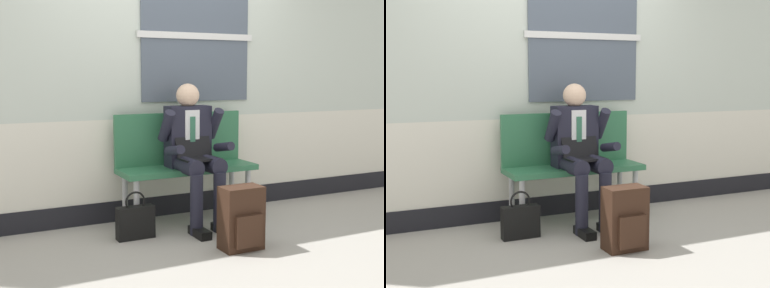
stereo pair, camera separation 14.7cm
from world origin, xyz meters
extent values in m
plane|color=#9E9991|center=(0.00, 0.00, 0.00)|extent=(18.00, 18.00, 0.00)
cube|color=silver|center=(0.00, 0.68, 0.57)|extent=(6.39, 0.12, 0.75)
cube|color=black|center=(0.00, 0.68, 0.10)|extent=(6.39, 0.14, 0.19)
cube|color=#4C5666|center=(0.34, 0.61, 1.71)|extent=(1.13, 0.02, 1.23)
cube|color=silver|center=(0.34, 0.60, 1.71)|extent=(1.21, 0.03, 0.06)
cube|color=#2D6B47|center=(0.11, 0.33, 0.49)|extent=(1.27, 0.42, 0.05)
cube|color=#2D6B47|center=(0.11, 0.51, 0.76)|extent=(1.27, 0.04, 0.48)
cylinder|color=#B7B7BC|center=(-0.44, 0.18, 0.23)|extent=(0.05, 0.05, 0.47)
cylinder|color=#B7B7BC|center=(-0.44, 0.48, 0.23)|extent=(0.05, 0.05, 0.47)
cylinder|color=#B7B7BC|center=(0.67, 0.18, 0.23)|extent=(0.05, 0.05, 0.47)
cylinder|color=#B7B7BC|center=(0.67, 0.48, 0.23)|extent=(0.05, 0.05, 0.47)
cylinder|color=#1E1E2D|center=(0.00, 0.12, 0.56)|extent=(0.15, 0.40, 0.15)
cylinder|color=#1E1E2D|center=(0.00, -0.07, 0.26)|extent=(0.11, 0.11, 0.52)
cube|color=black|center=(0.00, -0.13, 0.04)|extent=(0.10, 0.26, 0.07)
cylinder|color=#1E1E2D|center=(0.22, 0.12, 0.56)|extent=(0.15, 0.40, 0.15)
cylinder|color=#1E1E2D|center=(0.22, -0.07, 0.26)|extent=(0.11, 0.11, 0.52)
cube|color=black|center=(0.22, -0.13, 0.04)|extent=(0.10, 0.26, 0.07)
cube|color=#1E1E2D|center=(0.11, 0.33, 0.79)|extent=(0.40, 0.18, 0.55)
cube|color=silver|center=(0.11, 0.23, 0.84)|extent=(0.14, 0.01, 0.39)
cube|color=#2D664C|center=(0.11, 0.22, 0.81)|extent=(0.05, 0.01, 0.33)
sphere|color=beige|center=(0.11, 0.33, 1.16)|extent=(0.21, 0.21, 0.21)
cylinder|color=#1E1E2D|center=(-0.13, 0.26, 0.90)|extent=(0.09, 0.25, 0.30)
cylinder|color=#1E1E2D|center=(-0.13, 0.09, 0.71)|extent=(0.08, 0.27, 0.12)
cylinder|color=#1E1E2D|center=(0.35, 0.26, 0.90)|extent=(0.09, 0.25, 0.30)
cylinder|color=#1E1E2D|center=(0.35, 0.09, 0.71)|extent=(0.08, 0.27, 0.12)
cube|color=black|center=(0.11, 0.09, 0.62)|extent=(0.34, 0.22, 0.02)
cube|color=black|center=(0.11, 0.22, 0.73)|extent=(0.34, 0.08, 0.21)
cube|color=#331E14|center=(0.15, -0.55, 0.25)|extent=(0.32, 0.19, 0.50)
cube|color=#331E14|center=(0.15, -0.66, 0.17)|extent=(0.23, 0.04, 0.25)
cube|color=black|center=(-0.50, 0.06, 0.14)|extent=(0.32, 0.10, 0.27)
torus|color=black|center=(-0.50, 0.06, 0.31)|extent=(0.17, 0.02, 0.17)
camera|label=1|loc=(-1.92, -3.86, 1.35)|focal=48.40mm
camera|label=2|loc=(-1.78, -3.92, 1.35)|focal=48.40mm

